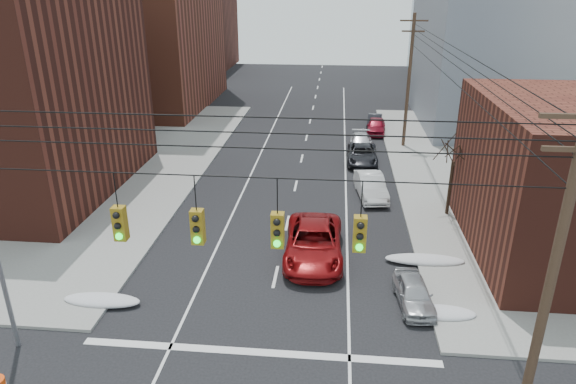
% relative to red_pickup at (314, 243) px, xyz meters
% --- Properties ---
extents(building_brick_far, '(22.00, 18.00, 12.00)m').
position_rel_red_pickup_xyz_m(building_brick_far, '(-27.75, 59.95, 5.13)').
color(building_brick_far, '#4C1F16').
rests_on(building_brick_far, ground).
extents(utility_pole_right, '(2.20, 0.28, 11.00)m').
position_rel_red_pickup_xyz_m(utility_pole_right, '(6.75, -11.05, 4.91)').
color(utility_pole_right, '#473323').
rests_on(utility_pole_right, ground).
extents(utility_pole_far, '(2.20, 0.28, 11.00)m').
position_rel_red_pickup_xyz_m(utility_pole_far, '(6.75, 19.95, 4.91)').
color(utility_pole_far, '#473323').
rests_on(utility_pole_far, ground).
extents(traffic_signals, '(17.00, 0.42, 2.02)m').
position_rel_red_pickup_xyz_m(traffic_signals, '(-1.65, -11.08, 6.29)').
color(traffic_signals, black).
rests_on(traffic_signals, ground).
extents(bare_tree, '(2.09, 2.20, 4.93)m').
position_rel_red_pickup_xyz_m(bare_tree, '(7.84, 5.95, 1.45)').
color(bare_tree, black).
rests_on(bare_tree, ground).
extents(snow_nw, '(3.50, 1.08, 0.42)m').
position_rel_red_pickup_xyz_m(snow_nw, '(-9.15, -5.05, -0.66)').
color(snow_nw, silver).
rests_on(snow_nw, ground).
extents(snow_ne, '(3.00, 1.08, 0.42)m').
position_rel_red_pickup_xyz_m(snow_ne, '(5.65, -4.55, -0.66)').
color(snow_ne, silver).
rests_on(snow_ne, ground).
extents(snow_east_far, '(4.00, 1.08, 0.42)m').
position_rel_red_pickup_xyz_m(snow_east_far, '(5.65, -0.05, -0.66)').
color(snow_east_far, silver).
rests_on(snow_east_far, ground).
extents(red_pickup, '(3.06, 6.35, 1.75)m').
position_rel_red_pickup_xyz_m(red_pickup, '(0.00, 0.00, 0.00)').
color(red_pickup, maroon).
rests_on(red_pickup, ground).
extents(parked_car_a, '(1.78, 3.70, 1.22)m').
position_rel_red_pickup_xyz_m(parked_car_a, '(4.60, -3.74, -0.26)').
color(parked_car_a, '#AEAFB3').
rests_on(parked_car_a, ground).
extents(parked_car_b, '(2.22, 4.80, 1.52)m').
position_rel_red_pickup_xyz_m(parked_car_b, '(3.35, 8.48, -0.11)').
color(parked_car_b, silver).
rests_on(parked_car_b, ground).
extents(parked_car_c, '(2.38, 5.03, 1.39)m').
position_rel_red_pickup_xyz_m(parked_car_c, '(3.05, 15.34, -0.18)').
color(parked_car_c, black).
rests_on(parked_car_c, ground).
extents(parked_car_d, '(1.93, 4.51, 1.30)m').
position_rel_red_pickup_xyz_m(parked_car_d, '(3.05, 18.68, -0.22)').
color(parked_car_d, silver).
rests_on(parked_car_d, ground).
extents(parked_car_e, '(2.04, 4.32, 1.43)m').
position_rel_red_pickup_xyz_m(parked_car_e, '(4.65, 23.96, -0.16)').
color(parked_car_e, maroon).
rests_on(parked_car_e, ground).
extents(parked_car_f, '(1.74, 3.88, 1.24)m').
position_rel_red_pickup_xyz_m(parked_car_f, '(4.65, 26.14, -0.25)').
color(parked_car_f, black).
rests_on(parked_car_f, ground).
extents(lot_car_a, '(4.79, 3.23, 1.49)m').
position_rel_red_pickup_xyz_m(lot_car_a, '(-16.90, 6.24, 0.02)').
color(lot_car_a, silver).
rests_on(lot_car_a, sidewalk_nw).
extents(lot_car_b, '(5.15, 2.68, 1.39)m').
position_rel_red_pickup_xyz_m(lot_car_b, '(-16.94, 10.28, -0.03)').
color(lot_car_b, '#B8B7BC').
rests_on(lot_car_b, sidewalk_nw).
extents(lot_car_c, '(5.68, 2.85, 1.58)m').
position_rel_red_pickup_xyz_m(lot_car_c, '(-19.40, 7.35, 0.07)').
color(lot_car_c, black).
rests_on(lot_car_c, sidewalk_nw).
extents(lot_car_d, '(4.31, 3.11, 1.36)m').
position_rel_red_pickup_xyz_m(lot_car_d, '(-19.17, 13.09, -0.04)').
color(lot_car_d, silver).
rests_on(lot_car_d, sidewalk_nw).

